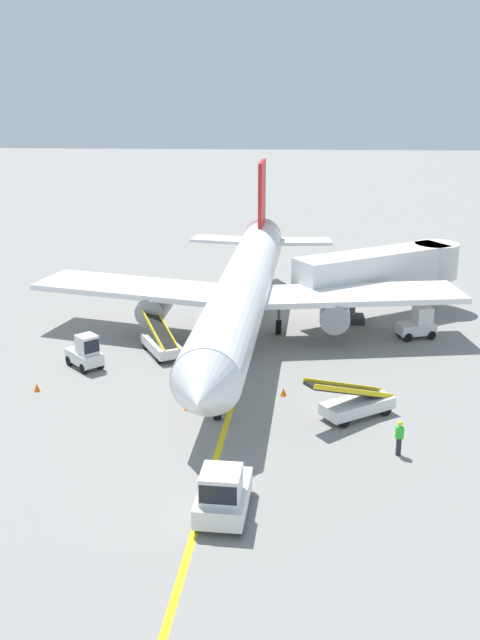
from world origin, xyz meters
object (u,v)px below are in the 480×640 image
(airliner, at_px, (244,289))
(ground_crew_marshaller, at_px, (399,437))
(baggage_tug_near_wing, at_px, (85,353))
(jet_bridge, at_px, (389,268))
(belt_loader_forward_hold, at_px, (356,403))
(safety_cone_nose_left, at_px, (187,406))
(safety_cone_wingtip_left, at_px, (283,392))
(safety_cone_nose_right, at_px, (37,388))
(belt_loader_aft_hold, at_px, (161,342))
(baggage_tug_by_cargo_door, at_px, (418,324))
(pushback_tug, at_px, (223,493))

(airliner, relative_size, ground_crew_marshaller, 20.78)
(ground_crew_marshaller, bearing_deg, baggage_tug_near_wing, 149.93)
(airliner, xyz_separation_m, jet_bridge, (9.99, 5.73, 0.12))
(airliner, distance_m, jet_bridge, 11.51)
(baggage_tug_near_wing, distance_m, belt_loader_forward_hold, 16.35)
(jet_bridge, relative_size, safety_cone_nose_left, 27.74)
(safety_cone_wingtip_left, bearing_deg, belt_loader_forward_hold, -34.12)
(belt_loader_forward_hold, bearing_deg, jet_bridge, 77.63)
(safety_cone_nose_right, bearing_deg, jet_bridge, 35.43)
(belt_loader_aft_hold, bearing_deg, safety_cone_nose_right, -133.58)
(belt_loader_aft_hold, xyz_separation_m, safety_cone_wingtip_left, (7.59, -5.98, -0.56))
(jet_bridge, distance_m, baggage_tug_by_cargo_door, 5.54)
(baggage_tug_near_wing, relative_size, safety_cone_nose_left, 5.98)
(safety_cone_nose_right, bearing_deg, belt_loader_forward_hold, -7.58)
(safety_cone_nose_left, bearing_deg, pushback_tug, -74.81)
(jet_bridge, bearing_deg, safety_cone_nose_left, -126.42)
(airliner, relative_size, baggage_tug_near_wing, 13.42)
(baggage_tug_by_cargo_door, xyz_separation_m, ground_crew_marshaller, (-3.59, -16.32, -0.02))
(safety_cone_nose_right, xyz_separation_m, safety_cone_wingtip_left, (13.45, 0.18, 0.00))
(airliner, height_order, pushback_tug, airliner)
(jet_bridge, relative_size, belt_loader_aft_hold, 2.44)
(jet_bridge, xyz_separation_m, safety_cone_wingtip_left, (-7.36, -14.63, -3.32))
(airliner, height_order, jet_bridge, airliner)
(pushback_tug, bearing_deg, ground_crew_marshaller, 35.48)
(belt_loader_aft_hold, height_order, ground_crew_marshaller, belt_loader_aft_hold)
(jet_bridge, xyz_separation_m, ground_crew_marshaller, (-2.15, -20.98, -2.63))
(jet_bridge, relative_size, belt_loader_forward_hold, 2.52)
(ground_crew_marshaller, bearing_deg, safety_cone_wingtip_left, 129.40)
(safety_cone_wingtip_left, bearing_deg, airliner, 106.41)
(baggage_tug_near_wing, height_order, baggage_tug_by_cargo_door, same)
(jet_bridge, distance_m, safety_cone_wingtip_left, 16.71)
(ground_crew_marshaller, distance_m, safety_cone_wingtip_left, 8.25)
(belt_loader_aft_hold, relative_size, safety_cone_nose_right, 11.39)
(baggage_tug_near_wing, distance_m, baggage_tug_by_cargo_door, 21.48)
(safety_cone_nose_right, bearing_deg, belt_loader_aft_hold, 46.42)
(airliner, distance_m, safety_cone_nose_left, 11.68)
(belt_loader_aft_hold, xyz_separation_m, ground_crew_marshaller, (12.81, -12.34, 0.13))
(safety_cone_nose_right, bearing_deg, safety_cone_wingtip_left, 0.77)
(baggage_tug_by_cargo_door, bearing_deg, pushback_tug, -117.19)
(pushback_tug, relative_size, safety_cone_wingtip_left, 8.45)
(baggage_tug_by_cargo_door, bearing_deg, safety_cone_wingtip_left, -131.49)
(belt_loader_forward_hold, bearing_deg, ground_crew_marshaller, -67.70)
(belt_loader_forward_hold, bearing_deg, baggage_tug_near_wing, 159.00)
(baggage_tug_by_cargo_door, bearing_deg, airliner, -174.70)
(airliner, height_order, safety_cone_nose_right, airliner)
(belt_loader_forward_hold, height_order, safety_cone_nose_left, belt_loader_forward_hold)
(safety_cone_nose_right, height_order, safety_cone_wingtip_left, same)
(jet_bridge, relative_size, safety_cone_wingtip_left, 27.74)
(ground_crew_marshaller, bearing_deg, baggage_tug_by_cargo_door, 77.59)
(airliner, bearing_deg, safety_cone_wingtip_left, -73.59)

